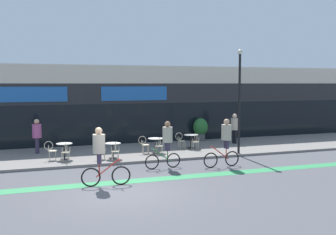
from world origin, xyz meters
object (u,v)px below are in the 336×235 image
cafe_chair_3_side (181,139)px  pedestrian_near_end (37,133)px  lamp_post (239,94)px  cyclist_1 (101,152)px  cafe_chair_2_near (159,145)px  cyclist_0 (225,139)px  bistro_table_2 (156,142)px  bistro_table_0 (64,148)px  cafe_chair_3_near (195,140)px  bistro_table_3 (191,138)px  cafe_chair_1_near (115,150)px  cafe_chair_1_side (100,148)px  cyclist_2 (166,141)px  bistro_table_1 (113,147)px  cafe_chair_0_near (66,151)px  cafe_chair_2_side (144,143)px  cafe_chair_0_side (51,149)px  planter_pot (200,128)px  pedestrian_far_end (235,126)px

cafe_chair_3_side → pedestrian_near_end: pedestrian_near_end is taller
lamp_post → cyclist_1: 8.79m
cafe_chair_2_near → cyclist_0: size_ratio=0.42×
bistro_table_2 → cafe_chair_3_side: bearing=23.7°
bistro_table_0 → cafe_chair_3_near: 6.94m
bistro_table_3 → cafe_chair_1_near: size_ratio=0.88×
bistro_table_2 → cafe_chair_1_side: cafe_chair_1_side is taller
cafe_chair_3_near → cyclist_2: cyclist_2 is taller
bistro_table_1 → cafe_chair_1_side: size_ratio=0.85×
cafe_chair_0_near → cafe_chair_2_side: (4.01, 0.95, 0.00)m
bistro_table_0 → cafe_chair_3_side: cafe_chair_3_side is taller
bistro_table_3 → cafe_chair_0_side: (-7.56, -1.04, -0.03)m
bistro_table_1 → planter_pot: bearing=31.9°
cafe_chair_0_side → cafe_chair_3_side: size_ratio=1.00×
cafe_chair_2_near → cyclist_2: size_ratio=0.43×
bistro_table_3 → planter_pot: planter_pot is taller
cafe_chair_2_near → lamp_post: lamp_post is taller
bistro_table_2 → cafe_chair_2_near: size_ratio=0.88×
planter_pot → bistro_table_1: bearing=-148.1°
cafe_chair_0_side → bistro_table_1: bearing=-7.6°
cafe_chair_3_near → cafe_chair_3_side: bearing=49.4°
cafe_chair_0_near → cafe_chair_1_near: size_ratio=1.00×
cafe_chair_1_near → cyclist_2: bearing=-126.7°
cafe_chair_0_near → pedestrian_far_end: (10.06, 2.42, 0.55)m
cafe_chair_2_side → lamp_post: lamp_post is taller
cafe_chair_0_near → pedestrian_far_end: bearing=-83.7°
bistro_table_1 → cafe_chair_1_near: bearing=-90.8°
cafe_chair_2_near → cyclist_2: cyclist_2 is taller
bistro_table_0 → cafe_chair_3_side: 6.40m
cafe_chair_2_side → cyclist_0: (2.68, -3.82, 0.62)m
cafe_chair_1_side → cafe_chair_2_near: (3.04, 0.19, 0.00)m
bistro_table_1 → cafe_chair_0_side: size_ratio=0.85×
bistro_table_1 → cyclist_0: (4.48, -2.99, 0.60)m
cafe_chair_0_near → lamp_post: bearing=-101.8°
cafe_chair_2_near → cafe_chair_3_near: bearing=-66.8°
bistro_table_0 → bistro_table_3: bistro_table_0 is taller
cafe_chair_3_near → lamp_post: (1.69, -1.72, 2.55)m
bistro_table_2 → pedestrian_far_end: pedestrian_far_end is taller
cafe_chair_1_side → cafe_chair_2_side: bearing=25.2°
cafe_chair_3_near → bistro_table_0: bearing=98.4°
cafe_chair_2_side → cafe_chair_1_near: bearing=-135.7°
cafe_chair_3_near → cyclist_1: cyclist_1 is taller
cafe_chair_1_side → cyclist_2: bearing=-37.3°
cyclist_0 → cafe_chair_0_side: bearing=-27.1°
cafe_chair_1_side → cyclist_0: (5.10, -3.00, 0.62)m
bistro_table_2 → cyclist_1: size_ratio=0.37×
cafe_chair_0_side → cyclist_2: bearing=-29.0°
bistro_table_2 → cafe_chair_2_side: bearing=179.4°
cafe_chair_1_near → cyclist_1: 4.16m
cafe_chair_0_near → planter_pot: size_ratio=0.63×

